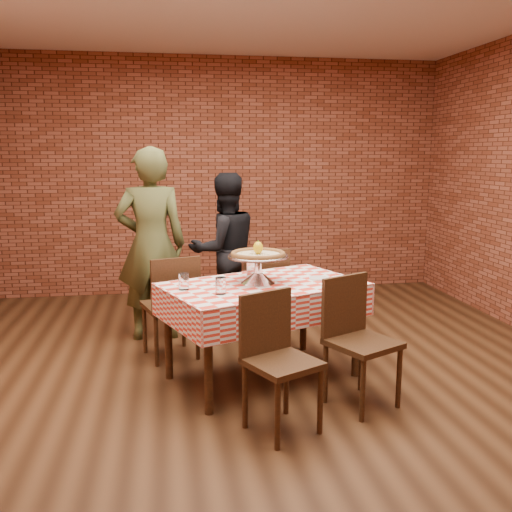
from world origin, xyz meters
The scene contains 19 objects.
ground centered at (0.00, 0.00, 0.00)m, with size 6.00×6.00×0.00m, color black.
back_wall centered at (0.00, 3.00, 1.45)m, with size 5.50×5.50×0.00m, color maroon.
table centered at (0.02, 0.12, 0.38)m, with size 1.45×0.87×0.75m, color #432612.
tablecloth centered at (0.02, 0.12, 0.63)m, with size 1.48×0.90×0.25m, color red, non-canonical shape.
pizza_stand centered at (-0.02, 0.15, 0.86)m, with size 0.47×0.47×0.21m, color silver, non-canonical shape.
pizza centered at (-0.02, 0.15, 0.98)m, with size 0.42×0.42×0.03m, color beige.
lemon centered at (-0.02, 0.15, 1.03)m, with size 0.07×0.07×0.10m, color yellow.
water_glass_left centered at (-0.33, -0.15, 0.82)m, with size 0.08×0.08×0.12m, color white.
water_glass_right centered at (-0.59, 0.02, 0.82)m, with size 0.08×0.08×0.12m, color white.
side_plate centered at (0.48, 0.20, 0.76)m, with size 0.16×0.16×0.01m, color white.
sweetener_packet_a centered at (0.64, 0.20, 0.76)m, with size 0.05×0.04×0.01m, color white.
sweetener_packet_b centered at (0.61, 0.21, 0.76)m, with size 0.05×0.04×0.01m, color white.
condiment_caddy centered at (-0.05, 0.42, 0.82)m, with size 0.09×0.08×0.13m, color silver.
chair_near_left centered at (-0.01, -0.75, 0.44)m, with size 0.40×0.40×0.88m, color #432612, non-canonical shape.
chair_near_right centered at (0.61, -0.47, 0.45)m, with size 0.42×0.42×0.90m, color #432612, non-canonical shape.
chair_far_left centered at (-0.69, 0.71, 0.45)m, with size 0.42×0.42×0.90m, color #432612, non-canonical shape.
chair_far_right centered at (0.14, 0.96, 0.45)m, with size 0.42×0.42×0.90m, color #432612, non-canonical shape.
diner_olive centered at (-0.85, 1.25, 0.90)m, with size 0.66×0.43×1.80m, color #444623.
diner_black centered at (-0.13, 1.56, 0.78)m, with size 0.75×0.59×1.55m, color black.
Camera 1 is at (-0.69, -3.96, 1.74)m, focal length 39.05 mm.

